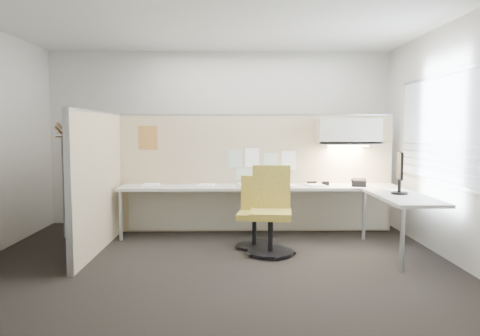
{
  "coord_description": "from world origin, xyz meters",
  "views": [
    {
      "loc": [
        0.19,
        -5.42,
        1.54
      ],
      "look_at": [
        0.31,
        0.8,
        1.03
      ],
      "focal_mm": 35.0,
      "sensor_mm": 36.0,
      "label": 1
    }
  ],
  "objects_px": {
    "desk": "(284,196)",
    "monitor": "(400,170)",
    "chair_right": "(271,213)",
    "phone": "(358,183)",
    "chair_left": "(255,215)"
  },
  "relations": [
    {
      "from": "chair_left",
      "to": "monitor",
      "type": "xyz_separation_m",
      "value": [
        1.8,
        -0.28,
        0.61
      ]
    },
    {
      "from": "desk",
      "to": "monitor",
      "type": "distance_m",
      "value": 1.63
    },
    {
      "from": "phone",
      "to": "chair_right",
      "type": "bearing_deg",
      "value": -133.16
    },
    {
      "from": "desk",
      "to": "phone",
      "type": "relative_size",
      "value": 16.26
    },
    {
      "from": "chair_left",
      "to": "monitor",
      "type": "relative_size",
      "value": 1.73
    },
    {
      "from": "desk",
      "to": "chair_left",
      "type": "distance_m",
      "value": 0.67
    },
    {
      "from": "chair_right",
      "to": "phone",
      "type": "relative_size",
      "value": 4.36
    },
    {
      "from": "chair_right",
      "to": "phone",
      "type": "bearing_deg",
      "value": 40.51
    },
    {
      "from": "phone",
      "to": "desk",
      "type": "bearing_deg",
      "value": -163.29
    },
    {
      "from": "chair_left",
      "to": "chair_right",
      "type": "height_order",
      "value": "chair_right"
    },
    {
      "from": "desk",
      "to": "monitor",
      "type": "height_order",
      "value": "monitor"
    },
    {
      "from": "desk",
      "to": "phone",
      "type": "height_order",
      "value": "phone"
    },
    {
      "from": "chair_right",
      "to": "phone",
      "type": "height_order",
      "value": "chair_right"
    },
    {
      "from": "chair_right",
      "to": "monitor",
      "type": "xyz_separation_m",
      "value": [
        1.62,
        0.06,
        0.53
      ]
    },
    {
      "from": "desk",
      "to": "chair_left",
      "type": "bearing_deg",
      "value": -131.74
    }
  ]
}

